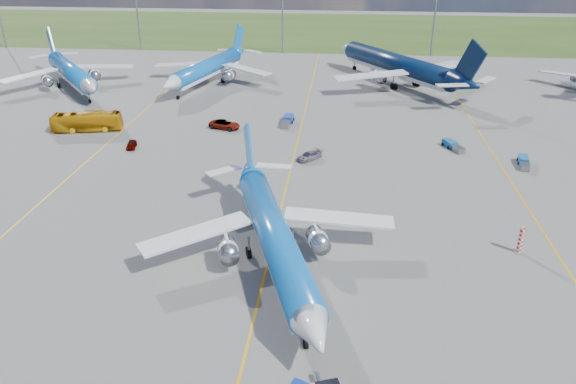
# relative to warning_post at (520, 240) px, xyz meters

# --- Properties ---
(ground) EXTENTS (400.00, 400.00, 0.00)m
(ground) POSITION_rel_warning_post_xyz_m (-26.00, -8.00, -1.50)
(ground) COLOR #5B5B59
(ground) RESTS_ON ground
(grass_strip) EXTENTS (400.00, 80.00, 0.01)m
(grass_strip) POSITION_rel_warning_post_xyz_m (-26.00, 142.00, -1.50)
(grass_strip) COLOR #2D4719
(grass_strip) RESTS_ON ground
(taxiway_lines) EXTENTS (60.25, 160.00, 0.02)m
(taxiway_lines) POSITION_rel_warning_post_xyz_m (-25.83, 19.70, -1.49)
(taxiway_lines) COLOR orange
(taxiway_lines) RESTS_ON ground
(floodlight_masts) EXTENTS (202.20, 0.50, 22.70)m
(floodlight_masts) POSITION_rel_warning_post_xyz_m (-16.00, 102.00, 11.06)
(floodlight_masts) COLOR slate
(floodlight_masts) RESTS_ON ground
(warning_post) EXTENTS (0.50, 0.50, 3.00)m
(warning_post) POSITION_rel_warning_post_xyz_m (0.00, 0.00, 0.00)
(warning_post) COLOR red
(warning_post) RESTS_ON ground
(bg_jet_nw) EXTENTS (48.05, 49.63, 10.34)m
(bg_jet_nw) POSITION_rel_warning_post_xyz_m (-76.23, 59.59, -1.50)
(bg_jet_nw) COLOR blue
(bg_jet_nw) RESTS_ON ground
(bg_jet_nnw) EXTENTS (38.36, 45.10, 10.22)m
(bg_jet_nnw) POSITION_rel_warning_post_xyz_m (-48.57, 66.18, -1.50)
(bg_jet_nnw) COLOR blue
(bg_jet_nnw) RESTS_ON ground
(bg_jet_n) EXTENTS (57.23, 60.46, 12.62)m
(bg_jet_n) POSITION_rel_warning_post_xyz_m (-7.62, 69.86, -1.50)
(bg_jet_n) COLOR #07193A
(bg_jet_n) RESTS_ON ground
(main_airliner) EXTENTS (38.71, 44.36, 9.77)m
(main_airliner) POSITION_rel_warning_post_xyz_m (-25.13, -5.28, -1.50)
(main_airliner) COLOR blue
(main_airliner) RESTS_ON ground
(apron_bus) EXTENTS (11.85, 5.11, 3.21)m
(apron_bus) POSITION_rel_warning_post_xyz_m (-61.62, 33.36, 0.11)
(apron_bus) COLOR #BE820B
(apron_bus) RESTS_ON ground
(service_car_a) EXTENTS (1.95, 3.50, 1.13)m
(service_car_a) POSITION_rel_warning_post_xyz_m (-51.39, 26.16, -0.94)
(service_car_a) COLOR #999999
(service_car_a) RESTS_ON ground
(service_car_b) EXTENTS (5.77, 3.78, 1.47)m
(service_car_b) POSITION_rel_warning_post_xyz_m (-38.87, 36.75, -0.76)
(service_car_b) COLOR #999999
(service_car_b) RESTS_ON ground
(service_car_c) EXTENTS (4.14, 4.24, 1.22)m
(service_car_c) POSITION_rel_warning_post_xyz_m (-23.61, 23.97, -0.89)
(service_car_c) COLOR #999999
(service_car_c) RESTS_ON ground
(baggage_tug_w) EXTENTS (3.02, 4.76, 1.05)m
(baggage_tug_w) POSITION_rel_warning_post_xyz_m (-1.81, 30.66, -1.01)
(baggage_tug_w) COLOR #17508C
(baggage_tug_w) RESTS_ON ground
(baggage_tug_c) EXTENTS (1.88, 5.62, 1.24)m
(baggage_tug_c) POSITION_rel_warning_post_xyz_m (-28.51, 40.41, -0.92)
(baggage_tug_c) COLOR #1B3DA3
(baggage_tug_c) RESTS_ON ground
(baggage_tug_e) EXTENTS (2.07, 4.80, 1.04)m
(baggage_tug_e) POSITION_rel_warning_post_xyz_m (7.22, 24.74, -1.01)
(baggage_tug_e) COLOR #17568F
(baggage_tug_e) RESTS_ON ground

